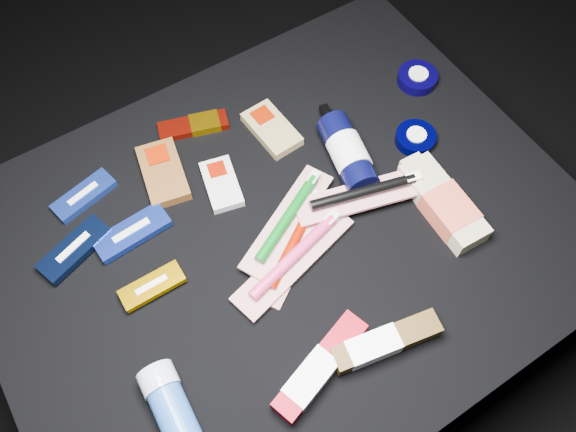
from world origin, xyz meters
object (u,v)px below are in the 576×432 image
toothpaste_carton_red (317,371)px  deodorant_stick (171,408)px  bodywash_bottle (443,204)px  lotion_bottle (347,153)px

toothpaste_carton_red → deodorant_stick: bearing=144.6°
toothpaste_carton_red → bodywash_bottle: bearing=1.3°
deodorant_stick → toothpaste_carton_red: (0.20, -0.07, -0.01)m
lotion_bottle → bodywash_bottle: lotion_bottle is taller
bodywash_bottle → toothpaste_carton_red: size_ratio=1.04×
bodywash_bottle → deodorant_stick: deodorant_stick is taller
lotion_bottle → bodywash_bottle: bearing=-51.0°
bodywash_bottle → toothpaste_carton_red: (-0.34, -0.12, -0.00)m
deodorant_stick → toothpaste_carton_red: size_ratio=0.72×
deodorant_stick → toothpaste_carton_red: bearing=-14.5°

